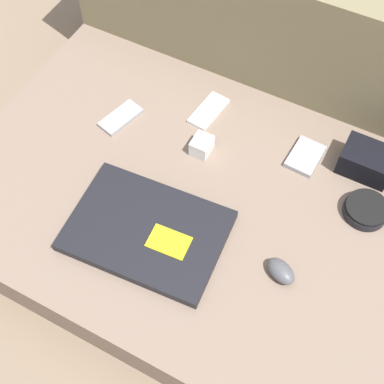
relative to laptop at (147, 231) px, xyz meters
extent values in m
plane|color=#7A6651|center=(0.04, 0.13, -0.14)|extent=(8.00, 8.00, 0.00)
cube|color=#7A6656|center=(0.04, 0.13, -0.08)|extent=(1.13, 0.77, 0.13)
cube|color=#756B4C|center=(0.04, 0.62, 0.09)|extent=(1.13, 0.20, 0.45)
cube|color=black|center=(0.00, 0.00, 0.00)|extent=(0.36, 0.27, 0.02)
cube|color=yellow|center=(0.06, -0.01, 0.01)|extent=(0.09, 0.07, 0.00)
ellipsoid|color=#4C4C51|center=(0.30, 0.05, 0.00)|extent=(0.08, 0.07, 0.03)
cylinder|color=black|center=(0.42, 0.28, 0.00)|extent=(0.10, 0.10, 0.02)
cylinder|color=black|center=(0.42, 0.28, 0.01)|extent=(0.10, 0.10, 0.01)
cube|color=silver|center=(-0.04, 0.38, -0.01)|extent=(0.07, 0.13, 0.01)
cube|color=#99999E|center=(0.24, 0.36, -0.01)|extent=(0.08, 0.11, 0.01)
cube|color=#99999E|center=(-0.23, 0.26, -0.01)|extent=(0.08, 0.12, 0.01)
cube|color=black|center=(0.38, 0.40, 0.02)|extent=(0.12, 0.09, 0.07)
cube|color=silver|center=(0.00, 0.26, 0.01)|extent=(0.05, 0.05, 0.04)
camera|label=1|loc=(0.35, -0.45, 1.06)|focal=50.00mm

